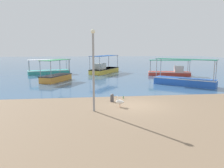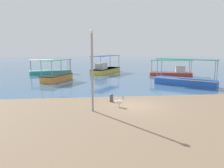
{
  "view_description": "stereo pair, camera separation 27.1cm",
  "coord_description": "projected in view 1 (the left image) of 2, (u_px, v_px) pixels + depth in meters",
  "views": [
    {
      "loc": [
        -3.57,
        -15.26,
        4.18
      ],
      "look_at": [
        -1.17,
        4.52,
        0.85
      ],
      "focal_mm": 35.0,
      "sensor_mm": 36.0,
      "label": 1
    },
    {
      "loc": [
        -3.3,
        -15.29,
        4.18
      ],
      "look_at": [
        -1.17,
        4.52,
        0.85
      ],
      "focal_mm": 35.0,
      "sensor_mm": 36.0,
      "label": 2
    }
  ],
  "objects": [
    {
      "name": "fishing_boat_center",
      "position": [
        184.0,
        80.0,
        24.41
      ],
      "size": [
        6.17,
        5.55,
        2.94
      ],
      "color": "blue",
      "rests_on": "harbor_water"
    },
    {
      "name": "fishing_boat_near_right",
      "position": [
        104.0,
        69.0,
        36.22
      ],
      "size": [
        5.51,
        6.89,
        2.87
      ],
      "color": "gold",
      "rests_on": "harbor_water"
    },
    {
      "name": "pelican",
      "position": [
        120.0,
        102.0,
        15.53
      ],
      "size": [
        0.79,
        0.44,
        0.8
      ],
      "color": "#E0997A",
      "rests_on": "ground"
    },
    {
      "name": "fishing_boat_outer",
      "position": [
        49.0,
        71.0,
        35.24
      ],
      "size": [
        6.76,
        3.59,
        2.3
      ],
      "color": "teal",
      "rests_on": "harbor_water"
    },
    {
      "name": "glass_bottle",
      "position": [
        123.0,
        97.0,
        18.06
      ],
      "size": [
        0.07,
        0.07,
        0.27
      ],
      "color": "#3F7F4C",
      "rests_on": "ground"
    },
    {
      "name": "lamp_post",
      "position": [
        93.0,
        66.0,
        14.06
      ],
      "size": [
        0.28,
        0.28,
        5.32
      ],
      "color": "gray",
      "rests_on": "ground"
    },
    {
      "name": "harbor_water",
      "position": [
        98.0,
        62.0,
        63.05
      ],
      "size": [
        110.0,
        90.0,
        0.0
      ],
      "primitive_type": "cube",
      "color": "#3C6086",
      "rests_on": "ground"
    },
    {
      "name": "mooring_bollard",
      "position": [
        112.0,
        97.0,
        17.03
      ],
      "size": [
        0.29,
        0.29,
        0.64
      ],
      "color": "#47474C",
      "rests_on": "ground"
    },
    {
      "name": "fishing_boat_far_left",
      "position": [
        171.0,
        72.0,
        33.09
      ],
      "size": [
        6.41,
        3.14,
        2.33
      ],
      "color": "#C0382B",
      "rests_on": "harbor_water"
    },
    {
      "name": "fishing_boat_near_left",
      "position": [
        56.0,
        77.0,
        27.4
      ],
      "size": [
        3.69,
        4.92,
        2.7
      ],
      "color": "orange",
      "rests_on": "harbor_water"
    },
    {
      "name": "ground",
      "position": [
        135.0,
        105.0,
        16.05
      ],
      "size": [
        120.0,
        120.0,
        0.0
      ],
      "primitive_type": "plane",
      "color": "#836A51"
    }
  ]
}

